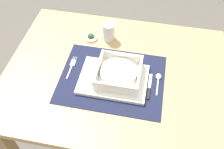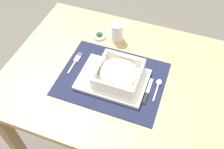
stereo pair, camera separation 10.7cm
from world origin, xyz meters
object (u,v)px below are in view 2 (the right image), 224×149
(porridge_bowl, at_px, (119,74))
(butter_knife, at_px, (147,93))
(dining_table, at_px, (116,87))
(fork, at_px, (76,61))
(spoon, at_px, (158,85))
(condiment_saucer, at_px, (99,35))
(drinking_glass, at_px, (117,32))

(porridge_bowl, height_order, butter_knife, porridge_bowl)
(dining_table, height_order, fork, fork)
(spoon, bearing_deg, dining_table, 175.29)
(dining_table, distance_m, porridge_bowl, 0.15)
(porridge_bowl, bearing_deg, fork, 172.02)
(fork, distance_m, spoon, 0.38)
(dining_table, distance_m, condiment_saucer, 0.27)
(drinking_glass, bearing_deg, butter_knife, -49.90)
(porridge_bowl, bearing_deg, condiment_saucer, 128.43)
(dining_table, distance_m, butter_knife, 0.20)
(fork, bearing_deg, butter_knife, -5.20)
(porridge_bowl, distance_m, butter_knife, 0.14)
(condiment_saucer, bearing_deg, butter_knife, -38.73)
(drinking_glass, bearing_deg, porridge_bowl, -69.23)
(condiment_saucer, bearing_deg, fork, -101.52)
(dining_table, bearing_deg, butter_knife, -21.05)
(dining_table, relative_size, porridge_bowl, 5.33)
(porridge_bowl, relative_size, spoon, 1.58)
(butter_knife, bearing_deg, condiment_saucer, 140.56)
(spoon, distance_m, butter_knife, 0.06)
(porridge_bowl, height_order, drinking_glass, drinking_glass)
(porridge_bowl, distance_m, fork, 0.22)
(porridge_bowl, bearing_deg, drinking_glass, 110.77)
(butter_knife, bearing_deg, drinking_glass, 129.38)
(porridge_bowl, distance_m, condiment_saucer, 0.29)
(porridge_bowl, xyz_separation_m, fork, (-0.22, 0.03, -0.03))
(fork, distance_m, drinking_glass, 0.25)
(dining_table, distance_m, drinking_glass, 0.26)
(dining_table, bearing_deg, drinking_glass, 109.09)
(fork, distance_m, butter_knife, 0.36)
(fork, bearing_deg, drinking_glass, 63.47)
(fork, height_order, drinking_glass, drinking_glass)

